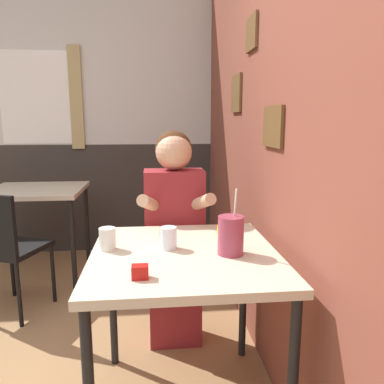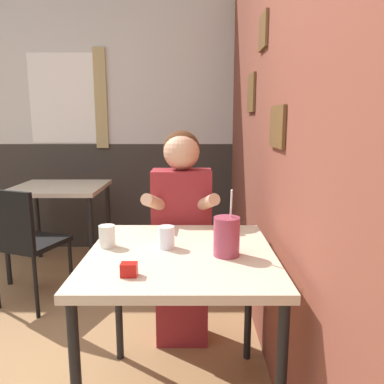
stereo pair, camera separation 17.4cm
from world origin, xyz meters
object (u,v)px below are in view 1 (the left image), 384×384
Objects in this scene: person_seated at (175,235)px; main_table at (185,269)px; chair_near_window at (4,244)px; background_table at (37,199)px; cocktail_pitcher at (231,235)px.

main_table is at bearing -88.82° from person_seated.
main_table is 1.52m from chair_near_window.
background_table is 2.72× the size of cocktail_pitcher.
chair_near_window is 3.09× the size of cocktail_pitcher.
background_table is 1.57m from person_seated.
person_seated is 0.67m from cocktail_pitcher.
main_table is at bearing -19.81° from chair_near_window.
background_table is 0.71m from chair_near_window.
background_table is 0.60× the size of person_seated.
person_seated reaches higher than main_table.
cocktail_pitcher reaches higher than background_table.
chair_near_window reaches higher than background_table.
main_table and background_table have the same top height.
main_table is 0.26m from cocktail_pitcher.
person_seated is (-0.01, 0.57, -0.02)m from main_table.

